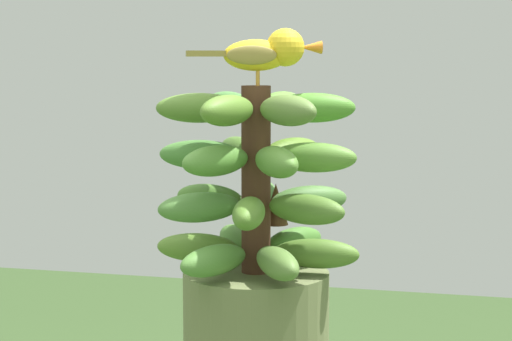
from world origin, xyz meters
TOP-DOWN VIEW (x-y plane):
  - banana_bunch at (-0.00, 0.00)m, footprint 0.29×0.29m
  - perched_bird at (-0.01, 0.02)m, footprint 0.09×0.18m

SIDE VIEW (x-z plane):
  - banana_bunch at x=0.00m, z-range 1.02..1.28m
  - perched_bird at x=-0.01m, z-range 1.29..1.37m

